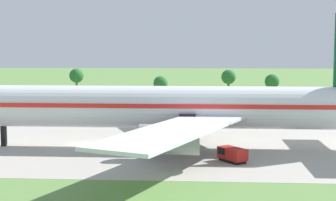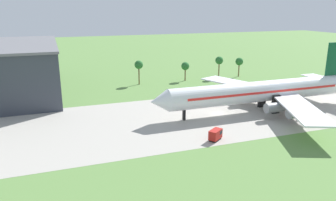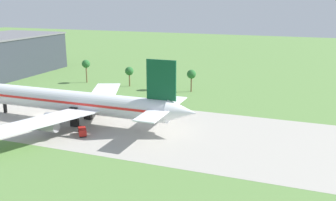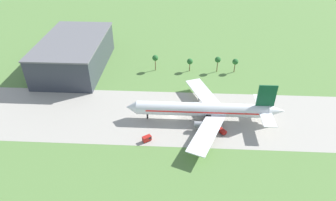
{
  "view_description": "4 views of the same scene",
  "coord_description": "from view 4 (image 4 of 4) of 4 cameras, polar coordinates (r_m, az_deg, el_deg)",
  "views": [
    {
      "loc": [
        18.96,
        -80.69,
        15.62
      ],
      "look_at": [
        13.8,
        -2.24,
        7.43
      ],
      "focal_mm": 55.0,
      "sensor_mm": 36.0,
      "label": 1
    },
    {
      "loc": [
        -47.26,
        -85.74,
        31.72
      ],
      "look_at": [
        -17.25,
        -2.24,
        6.43
      ],
      "focal_mm": 35.0,
      "sensor_mm": 36.0,
      "label": 2
    },
    {
      "loc": [
        79.18,
        -93.51,
        36.22
      ],
      "look_at": [
        44.84,
        -2.24,
        9.67
      ],
      "focal_mm": 40.0,
      "sensor_mm": 36.0,
      "label": 3
    },
    {
      "loc": [
        3.88,
        -118.03,
        90.51
      ],
      "look_at": [
        -2.57,
        5.0,
        6.0
      ],
      "focal_mm": 32.0,
      "sensor_mm": 36.0,
      "label": 4
    }
  ],
  "objects": [
    {
      "name": "ground_plane",
      "position": [
        148.78,
        0.89,
        -3.02
      ],
      "size": [
        600.0,
        600.0,
        0.0
      ],
      "primitive_type": "plane",
      "color": "#5B8442"
    },
    {
      "name": "taxiway_strip",
      "position": [
        148.78,
        0.89,
        -3.02
      ],
      "size": [
        320.0,
        44.0,
        0.02
      ],
      "color": "#A8A399",
      "rests_on": "ground_plane"
    },
    {
      "name": "jet_airliner",
      "position": [
        143.61,
        7.11,
        -1.73
      ],
      "size": [
        75.37,
        61.89,
        20.68
      ],
      "color": "white",
      "rests_on": "ground_plane"
    },
    {
      "name": "baggage_tug",
      "position": [
        140.58,
        10.2,
        -5.72
      ],
      "size": [
        4.15,
        4.56,
        1.96
      ],
      "color": "black",
      "rests_on": "ground_plane"
    },
    {
      "name": "catering_van",
      "position": [
        134.18,
        -4.0,
        -7.23
      ],
      "size": [
        4.28,
        3.85,
        2.73
      ],
      "color": "black",
      "rests_on": "ground_plane"
    },
    {
      "name": "terminal_building",
      "position": [
        196.8,
        -17.4,
        8.52
      ],
      "size": [
        36.72,
        61.2,
        18.97
      ],
      "color": "#333842",
      "rests_on": "ground_plane"
    },
    {
      "name": "palm_tree_row",
      "position": [
        185.2,
        6.0,
        7.6
      ],
      "size": [
        52.48,
        3.6,
        10.24
      ],
      "color": "brown",
      "rests_on": "ground_plane"
    }
  ]
}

